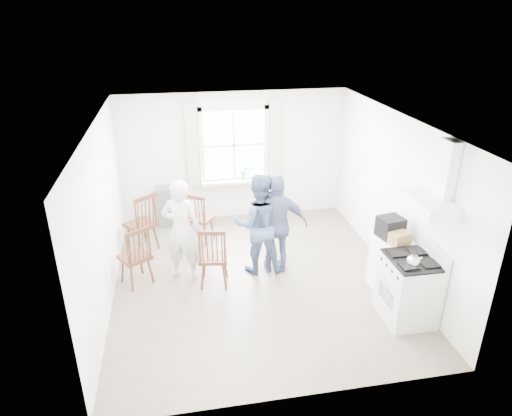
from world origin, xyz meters
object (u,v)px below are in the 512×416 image
(low_cabinet, at_px, (390,264))
(person_right, at_px, (277,225))
(windsor_chair_c, at_px, (137,251))
(windsor_chair_a, at_px, (144,217))
(windsor_chair_b, at_px, (213,252))
(person_mid, at_px, (259,224))
(person_left, at_px, (182,230))
(gas_stove, at_px, (408,288))
(stereo_stack, at_px, (390,227))

(low_cabinet, xyz_separation_m, person_right, (-1.59, 0.87, 0.39))
(windsor_chair_c, bearing_deg, windsor_chair_a, 86.81)
(windsor_chair_b, height_order, person_mid, person_mid)
(windsor_chair_a, xyz_separation_m, person_right, (2.17, -1.03, 0.16))
(low_cabinet, distance_m, person_left, 3.28)
(gas_stove, distance_m, stereo_stack, 0.96)
(low_cabinet, relative_size, windsor_chair_b, 0.86)
(windsor_chair_a, height_order, person_mid, person_mid)
(stereo_stack, xyz_separation_m, person_right, (-1.55, 0.81, -0.22))
(gas_stove, height_order, windsor_chair_b, gas_stove)
(windsor_chair_c, bearing_deg, person_left, 10.09)
(person_mid, bearing_deg, windsor_chair_b, 31.26)
(windsor_chair_c, xyz_separation_m, person_mid, (1.93, 0.13, 0.23))
(windsor_chair_c, xyz_separation_m, person_right, (2.23, 0.07, 0.22))
(stereo_stack, xyz_separation_m, windsor_chair_c, (-3.78, 0.74, -0.44))
(person_mid, bearing_deg, person_right, 173.72)
(stereo_stack, distance_m, windsor_chair_a, 4.16)
(person_left, bearing_deg, gas_stove, 169.36)
(person_mid, bearing_deg, windsor_chair_c, 8.42)
(gas_stove, relative_size, low_cabinet, 1.24)
(stereo_stack, xyz_separation_m, person_mid, (-1.85, 0.86, -0.20))
(windsor_chair_b, distance_m, person_right, 1.16)
(low_cabinet, relative_size, windsor_chair_c, 0.89)
(windsor_chair_a, xyz_separation_m, windsor_chair_b, (1.08, -1.37, -0.04))
(windsor_chair_a, distance_m, person_left, 1.18)
(low_cabinet, bearing_deg, windsor_chair_b, 168.65)
(low_cabinet, distance_m, windsor_chair_a, 4.22)
(gas_stove, height_order, person_mid, person_mid)
(low_cabinet, height_order, person_mid, person_mid)
(windsor_chair_c, height_order, person_left, person_left)
(windsor_chair_a, distance_m, windsor_chair_c, 1.10)
(person_left, distance_m, person_mid, 1.23)
(windsor_chair_c, relative_size, person_right, 0.60)
(stereo_stack, bearing_deg, windsor_chair_a, 153.70)
(person_mid, bearing_deg, windsor_chair_a, -22.77)
(gas_stove, distance_m, windsor_chair_a, 4.52)
(stereo_stack, bearing_deg, windsor_chair_b, 169.89)
(low_cabinet, bearing_deg, person_left, 163.38)
(low_cabinet, bearing_deg, gas_stove, -95.68)
(gas_stove, height_order, low_cabinet, gas_stove)
(stereo_stack, xyz_separation_m, person_left, (-3.07, 0.86, -0.20))
(stereo_stack, height_order, person_mid, person_mid)
(windsor_chair_b, relative_size, windsor_chair_c, 1.03)
(person_left, bearing_deg, person_right, -164.65)
(low_cabinet, height_order, person_left, person_left)
(windsor_chair_b, bearing_deg, windsor_chair_c, 166.77)
(low_cabinet, xyz_separation_m, person_mid, (-1.89, 0.93, 0.40))
(person_left, bearing_deg, low_cabinet, -179.12)
(gas_stove, bearing_deg, windsor_chair_b, 154.63)
(person_right, bearing_deg, windsor_chair_b, 23.71)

